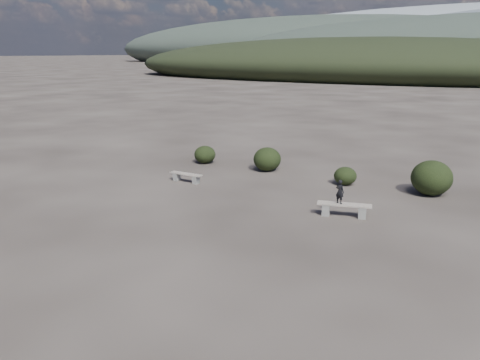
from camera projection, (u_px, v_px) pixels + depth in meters
The scene contains 8 objects.
ground at pixel (203, 244), 14.20m from camera, with size 1200.00×1200.00×0.00m, color #2C2622.
bench_left at pixel (186, 177), 20.94m from camera, with size 1.59×0.37×0.40m.
bench_right at pixel (344, 209), 16.54m from camera, with size 1.93×0.91×0.47m.
seated_person at pixel (340, 192), 16.42m from camera, with size 0.31×0.21×0.86m, color black.
shrub_a at pixel (205, 154), 24.49m from camera, with size 1.11×1.11×0.91m, color black.
shrub_b at pixel (267, 159), 22.87m from camera, with size 1.35×1.35×1.16m, color black.
shrub_c at pixel (345, 176), 20.50m from camera, with size 0.99×0.99×0.79m, color black.
shrub_d at pixel (432, 178), 18.97m from camera, with size 1.63×1.63×1.42m, color black.
Camera 1 is at (7.69, -10.75, 5.65)m, focal length 35.00 mm.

